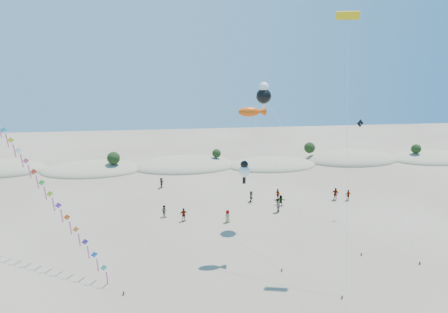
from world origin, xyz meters
TOP-DOWN VIEW (x-y plane):
  - dune_ridge at (1.06, 45.14)m, footprint 145.30×11.49m
  - kite_train at (-16.23, 17.74)m, footprint 20.55×17.91m
  - fish_kite at (6.62, 14.73)m, footprint 7.67×9.64m
  - cartoon_kite_low at (6.79, 19.80)m, footprint 2.83×10.33m
  - cartoon_kite_high at (9.21, 21.64)m, footprint 9.56×10.50m
  - parafoil_kite at (14.28, 12.28)m, footprint 3.81×11.08m
  - dark_kite at (21.85, 18.99)m, footprint 1.60×13.07m
  - beachgoers at (8.51, 26.23)m, footprint 27.04×14.39m

SIDE VIEW (x-z plane):
  - dune_ridge at x=1.06m, z-range -2.67..2.90m
  - beachgoers at x=8.51m, z-range -0.10..1.75m
  - cartoon_kite_low at x=6.79m, z-range 3.00..11.23m
  - dark_kite at x=21.85m, z-range 2.23..14.40m
  - kite_train at x=-16.23m, z-range 0.31..20.50m
  - fish_kite at x=6.62m, z-range 6.99..22.03m
  - cartoon_kite_high at x=9.21m, z-range 7.01..23.82m
  - parafoil_kite at x=14.28m, z-range 10.66..34.09m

